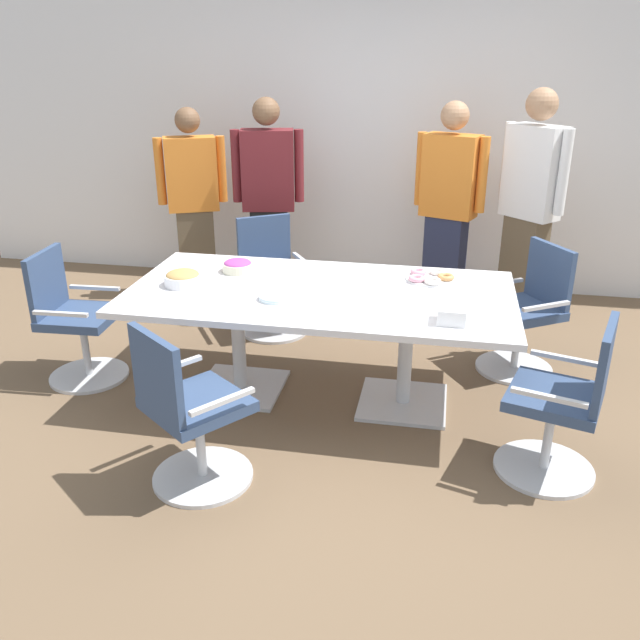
{
  "coord_description": "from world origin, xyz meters",
  "views": [
    {
      "loc": [
        0.74,
        -3.84,
        2.19
      ],
      "look_at": [
        0.0,
        0.0,
        0.55
      ],
      "focal_mm": 37.48,
      "sensor_mm": 36.0,
      "label": 1
    }
  ],
  "objects_px": {
    "office_chair_1": "(563,408)",
    "office_chair_2": "(526,316)",
    "person_standing_1": "(269,200)",
    "office_chair_4": "(75,324)",
    "conference_table": "(320,309)",
    "person_standing_0": "(193,202)",
    "person_standing_3": "(530,205)",
    "office_chair_3": "(271,282)",
    "person_standing_2": "(448,206)",
    "napkin_pile": "(452,315)",
    "plate_stack": "(276,297)",
    "office_chair_0": "(189,417)",
    "snack_bowl_cookies": "(183,278)",
    "snack_bowl_candy_mix": "(238,266)",
    "donut_platter": "(430,277)"
  },
  "relations": [
    {
      "from": "office_chair_1",
      "to": "office_chair_2",
      "type": "relative_size",
      "value": 1.0
    },
    {
      "from": "office_chair_3",
      "to": "person_standing_3",
      "type": "xyz_separation_m",
      "value": [
        1.98,
        0.56,
        0.58
      ]
    },
    {
      "from": "person_standing_2",
      "to": "snack_bowl_candy_mix",
      "type": "xyz_separation_m",
      "value": [
        -1.37,
        -1.47,
        -0.13
      ]
    },
    {
      "from": "person_standing_1",
      "to": "person_standing_3",
      "type": "bearing_deg",
      "value": 165.78
    },
    {
      "from": "office_chair_3",
      "to": "snack_bowl_cookies",
      "type": "height_order",
      "value": "office_chair_3"
    },
    {
      "from": "office_chair_3",
      "to": "person_standing_0",
      "type": "xyz_separation_m",
      "value": [
        -0.88,
        0.67,
        0.46
      ]
    },
    {
      "from": "person_standing_1",
      "to": "snack_bowl_candy_mix",
      "type": "xyz_separation_m",
      "value": [
        0.15,
        -1.4,
        -0.13
      ]
    },
    {
      "from": "office_chair_2",
      "to": "person_standing_1",
      "type": "distance_m",
      "value": 2.39
    },
    {
      "from": "person_standing_3",
      "to": "napkin_pile",
      "type": "bearing_deg",
      "value": 116.87
    },
    {
      "from": "conference_table",
      "to": "person_standing_0",
      "type": "distance_m",
      "value": 2.27
    },
    {
      "from": "office_chair_4",
      "to": "napkin_pile",
      "type": "height_order",
      "value": "office_chair_4"
    },
    {
      "from": "person_standing_2",
      "to": "snack_bowl_candy_mix",
      "type": "relative_size",
      "value": 8.47
    },
    {
      "from": "office_chair_2",
      "to": "person_standing_3",
      "type": "xyz_separation_m",
      "value": [
        0.04,
        0.91,
        0.58
      ]
    },
    {
      "from": "office_chair_0",
      "to": "office_chair_1",
      "type": "xyz_separation_m",
      "value": [
        1.91,
        0.45,
        0.0
      ]
    },
    {
      "from": "person_standing_3",
      "to": "napkin_pile",
      "type": "distance_m",
      "value": 2.04
    },
    {
      "from": "person_standing_3",
      "to": "plate_stack",
      "type": "bearing_deg",
      "value": 91.13
    },
    {
      "from": "conference_table",
      "to": "person_standing_3",
      "type": "xyz_separation_m",
      "value": [
        1.38,
        1.59,
        0.36
      ]
    },
    {
      "from": "office_chair_1",
      "to": "person_standing_2",
      "type": "distance_m",
      "value": 2.48
    },
    {
      "from": "person_standing_1",
      "to": "napkin_pile",
      "type": "relative_size",
      "value": 11.31
    },
    {
      "from": "donut_platter",
      "to": "plate_stack",
      "type": "xyz_separation_m",
      "value": [
        -0.9,
        -0.53,
        -0.0
      ]
    },
    {
      "from": "person_standing_1",
      "to": "donut_platter",
      "type": "distance_m",
      "value": 1.96
    },
    {
      "from": "office_chair_2",
      "to": "donut_platter",
      "type": "height_order",
      "value": "office_chair_2"
    },
    {
      "from": "plate_stack",
      "to": "person_standing_3",
      "type": "bearing_deg",
      "value": 47.89
    },
    {
      "from": "plate_stack",
      "to": "office_chair_3",
      "type": "bearing_deg",
      "value": 106.42
    },
    {
      "from": "person_standing_3",
      "to": "snack_bowl_candy_mix",
      "type": "xyz_separation_m",
      "value": [
        -2.0,
        -1.33,
        -0.2
      ]
    },
    {
      "from": "office_chair_0",
      "to": "office_chair_2",
      "type": "xyz_separation_m",
      "value": [
        1.83,
        1.73,
        0.0
      ]
    },
    {
      "from": "office_chair_2",
      "to": "plate_stack",
      "type": "xyz_separation_m",
      "value": [
        -1.58,
        -0.88,
        0.36
      ]
    },
    {
      "from": "office_chair_2",
      "to": "person_standing_1",
      "type": "bearing_deg",
      "value": 32.3
    },
    {
      "from": "office_chair_2",
      "to": "office_chair_3",
      "type": "height_order",
      "value": "same"
    },
    {
      "from": "office_chair_0",
      "to": "office_chair_4",
      "type": "distance_m",
      "value": 1.58
    },
    {
      "from": "office_chair_0",
      "to": "person_standing_2",
      "type": "relative_size",
      "value": 0.52
    },
    {
      "from": "office_chair_2",
      "to": "napkin_pile",
      "type": "xyz_separation_m",
      "value": [
        -0.53,
        -1.04,
        0.39
      ]
    },
    {
      "from": "office_chair_3",
      "to": "person_standing_3",
      "type": "relative_size",
      "value": 0.49
    },
    {
      "from": "conference_table",
      "to": "office_chair_1",
      "type": "bearing_deg",
      "value": -22.92
    },
    {
      "from": "person_standing_2",
      "to": "napkin_pile",
      "type": "relative_size",
      "value": 11.23
    },
    {
      "from": "office_chair_3",
      "to": "snack_bowl_candy_mix",
      "type": "distance_m",
      "value": 0.86
    },
    {
      "from": "person_standing_0",
      "to": "snack_bowl_cookies",
      "type": "distance_m",
      "value": 1.87
    },
    {
      "from": "person_standing_0",
      "to": "person_standing_3",
      "type": "bearing_deg",
      "value": 153.77
    },
    {
      "from": "conference_table",
      "to": "person_standing_3",
      "type": "height_order",
      "value": "person_standing_3"
    },
    {
      "from": "office_chair_4",
      "to": "person_standing_0",
      "type": "xyz_separation_m",
      "value": [
        0.23,
        1.75,
        0.46
      ]
    },
    {
      "from": "person_standing_1",
      "to": "person_standing_2",
      "type": "bearing_deg",
      "value": 170.27
    },
    {
      "from": "office_chair_0",
      "to": "donut_platter",
      "type": "relative_size",
      "value": 2.91
    },
    {
      "from": "conference_table",
      "to": "person_standing_3",
      "type": "distance_m",
      "value": 2.14
    },
    {
      "from": "office_chair_0",
      "to": "person_standing_3",
      "type": "distance_m",
      "value": 3.29
    },
    {
      "from": "office_chair_1",
      "to": "snack_bowl_candy_mix",
      "type": "bearing_deg",
      "value": 83.83
    },
    {
      "from": "person_standing_1",
      "to": "office_chair_3",
      "type": "bearing_deg",
      "value": 93.16
    },
    {
      "from": "office_chair_3",
      "to": "person_standing_3",
      "type": "height_order",
      "value": "person_standing_3"
    },
    {
      "from": "person_standing_1",
      "to": "conference_table",
      "type": "bearing_deg",
      "value": 102.68
    },
    {
      "from": "office_chair_4",
      "to": "person_standing_1",
      "type": "xyz_separation_m",
      "value": [
        0.93,
        1.71,
        0.52
      ]
    },
    {
      "from": "conference_table",
      "to": "office_chair_3",
      "type": "bearing_deg",
      "value": 120.07
    }
  ]
}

